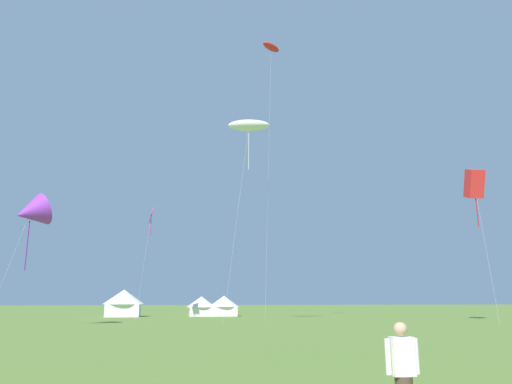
% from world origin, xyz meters
% --- Properties ---
extents(kite_magenta_diamond, '(1.30, 2.05, 12.16)m').
position_xyz_m(kite_magenta_diamond, '(-8.51, 50.41, 11.01)').
color(kite_magenta_diamond, '#E02DA3').
rests_on(kite_magenta_diamond, ground).
extents(kite_red_box, '(1.67, 3.61, 14.73)m').
position_xyz_m(kite_red_box, '(22.80, 38.01, 13.18)').
color(kite_red_box, red).
rests_on(kite_red_box, ground).
extents(kite_purple_delta, '(4.06, 3.84, 10.43)m').
position_xyz_m(kite_purple_delta, '(-17.24, 36.64, 8.82)').
color(kite_purple_delta, purple).
rests_on(kite_purple_delta, ground).
extents(kite_white_parafoil, '(4.54, 2.39, 19.73)m').
position_xyz_m(kite_white_parafoil, '(0.96, 41.46, 19.05)').
color(kite_white_parafoil, white).
rests_on(kite_white_parafoil, ground).
extents(kite_red_parafoil, '(2.76, 3.20, 31.71)m').
position_xyz_m(kite_red_parafoil, '(4.54, 47.29, 31.24)').
color(kite_red_parafoil, red).
rests_on(kite_red_parafoil, ground).
extents(person_spectator, '(0.57, 0.28, 1.73)m').
position_xyz_m(person_spectator, '(-2.52, 4.53, 0.85)').
color(person_spectator, '#473828').
rests_on(person_spectator, ground).
extents(festival_tent_center, '(5.17, 5.17, 3.36)m').
position_xyz_m(festival_tent_center, '(-11.89, 61.38, 1.86)').
color(festival_tent_center, white).
rests_on(festival_tent_center, ground).
extents(festival_tent_right, '(3.86, 3.86, 2.51)m').
position_xyz_m(festival_tent_right, '(-2.01, 61.38, 1.39)').
color(festival_tent_right, white).
rests_on(festival_tent_right, ground).
extents(festival_tent_left, '(4.00, 4.00, 2.60)m').
position_xyz_m(festival_tent_left, '(0.95, 61.38, 1.44)').
color(festival_tent_left, white).
rests_on(festival_tent_left, ground).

